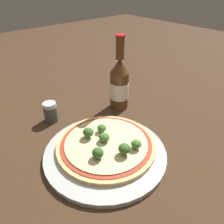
{
  "coord_description": "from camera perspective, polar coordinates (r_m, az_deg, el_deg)",
  "views": [
    {
      "loc": [
        0.29,
        -0.26,
        0.39
      ],
      "look_at": [
        -0.08,
        0.07,
        0.06
      ],
      "focal_mm": 35.0,
      "sensor_mm": 36.0,
      "label": 1
    }
  ],
  "objects": [
    {
      "name": "broccoli_floret_2",
      "position": [
        0.53,
        6.35,
        -8.29
      ],
      "size": [
        0.02,
        0.02,
        0.02
      ],
      "color": "#6B8E51",
      "rests_on": "pizza"
    },
    {
      "name": "broccoli_floret_3",
      "position": [
        0.54,
        -2.44,
        -6.81
      ],
      "size": [
        0.03,
        0.03,
        0.02
      ],
      "color": "#6B8E51",
      "rests_on": "pizza"
    },
    {
      "name": "broccoli_floret_1",
      "position": [
        0.5,
        -4.07,
        -10.31
      ],
      "size": [
        0.03,
        0.03,
        0.03
      ],
      "color": "#6B8E51",
      "rests_on": "pizza"
    },
    {
      "name": "beer_bottle",
      "position": [
        0.7,
        1.93,
        7.39
      ],
      "size": [
        0.06,
        0.06,
        0.24
      ],
      "color": "#563319",
      "rests_on": "ground_plane"
    },
    {
      "name": "broccoli_floret_4",
      "position": [
        0.58,
        -2.68,
        -4.22
      ],
      "size": [
        0.02,
        0.02,
        0.02
      ],
      "color": "#6B8E51",
      "rests_on": "pizza"
    },
    {
      "name": "ground_plane",
      "position": [
        0.55,
        0.45,
        -11.41
      ],
      "size": [
        3.0,
        3.0,
        0.0
      ],
      "primitive_type": "plane",
      "color": "#3D2819"
    },
    {
      "name": "pizza",
      "position": [
        0.55,
        -1.63,
        -8.51
      ],
      "size": [
        0.25,
        0.25,
        0.01
      ],
      "color": "tan",
      "rests_on": "plate"
    },
    {
      "name": "broccoli_floret_5",
      "position": [
        0.56,
        -6.22,
        -5.28
      ],
      "size": [
        0.03,
        0.03,
        0.03
      ],
      "color": "#6B8E51",
      "rests_on": "pizza"
    },
    {
      "name": "plate",
      "position": [
        0.55,
        -1.78,
        -10.57
      ],
      "size": [
        0.3,
        0.3,
        0.01
      ],
      "color": "#B2B7B2",
      "rests_on": "ground_plane"
    },
    {
      "name": "broccoli_floret_0",
      "position": [
        0.51,
        3.27,
        -9.53
      ],
      "size": [
        0.03,
        0.03,
        0.03
      ],
      "color": "#6B8E51",
      "rests_on": "pizza"
    },
    {
      "name": "pepper_shaker",
      "position": [
        0.68,
        -15.74,
        0.01
      ],
      "size": [
        0.04,
        0.04,
        0.06
      ],
      "color": "#4C4C51",
      "rests_on": "ground_plane"
    }
  ]
}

